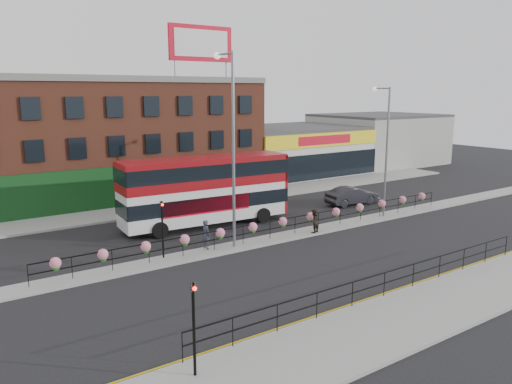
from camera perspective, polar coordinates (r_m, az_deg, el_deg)
ground at (r=31.94m, az=3.06°, el=-5.29°), size 120.00×120.00×0.00m
south_pavement at (r=24.11m, az=21.05°, el=-11.57°), size 60.00×4.00×0.15m
north_pavement at (r=41.76m, az=-7.00°, el=-1.24°), size 60.00×4.00×0.15m
median at (r=31.92m, az=3.06°, el=-5.16°), size 60.00×1.60×0.15m
yellow_line_inner at (r=25.38m, az=16.72°, el=-10.27°), size 60.00×0.10×0.01m
yellow_line_outer at (r=25.28m, az=17.04°, el=-10.38°), size 60.00×0.10×0.01m
brick_building at (r=46.73m, az=-16.10°, el=6.02°), size 25.00×12.21×10.30m
supermarket at (r=56.50m, az=3.70°, el=4.79°), size 15.00×12.25×5.30m
warehouse_east at (r=66.60m, az=13.75°, el=5.93°), size 14.50×12.00×6.30m
billboard at (r=44.74m, az=-6.31°, el=16.51°), size 6.00×0.29×4.40m
median_railing at (r=31.65m, az=3.08°, el=-3.47°), size 30.04×0.56×1.23m
south_railing at (r=23.35m, az=14.49°, el=-9.56°), size 20.04×0.05×1.12m
double_decker_bus at (r=34.38m, az=-5.72°, el=0.92°), size 11.98×3.58×4.78m
car at (r=41.76m, az=10.95°, el=-0.42°), size 2.61×4.89×1.49m
pedestrian_a at (r=29.21m, az=-5.72°, el=-4.85°), size 0.71×0.53×1.73m
pedestrian_b at (r=32.56m, az=6.60°, el=-3.33°), size 1.08×1.01×1.55m
lamp_column_west at (r=28.74m, az=-2.92°, el=6.70°), size 0.40×1.97×11.25m
lamp_column_east at (r=37.22m, az=14.49°, el=5.71°), size 0.34×1.64×9.36m
traffic_light_south at (r=16.26m, az=-7.16°, el=-13.06°), size 0.15×0.28×3.65m
traffic_light_median at (r=27.66m, az=-10.69°, el=-2.81°), size 0.15×0.28×3.65m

